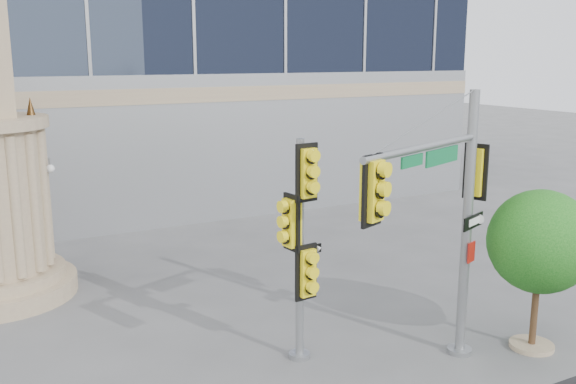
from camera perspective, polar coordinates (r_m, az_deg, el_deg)
name	(u,v)px	position (r m, az deg, el deg)	size (l,w,h in m)	color
main_signal_pole	(446,204)	(13.61, 13.87, -1.02)	(4.44, 2.08, 6.02)	slate
secondary_signal_pole	(301,234)	(13.87, 1.17, -3.79)	(0.90, 0.66, 5.01)	slate
street_tree	(541,245)	(15.73, 21.55, -4.44)	(2.43, 2.37, 3.79)	#9C836A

